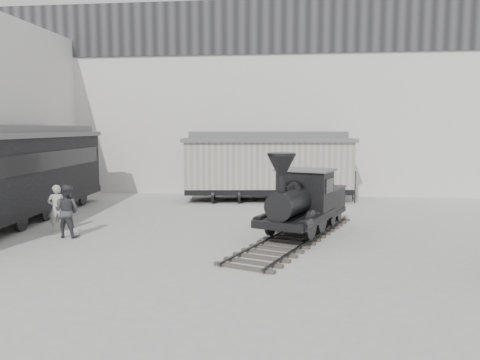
# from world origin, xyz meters

# --- Properties ---
(ground) EXTENTS (90.00, 90.00, 0.00)m
(ground) POSITION_xyz_m (0.00, 0.00, 0.00)
(ground) COLOR #9E9E9B
(north_wall) EXTENTS (34.00, 2.51, 11.00)m
(north_wall) POSITION_xyz_m (0.00, 14.98, 5.55)
(north_wall) COLOR silver
(north_wall) RESTS_ON ground
(locomotive) EXTENTS (4.71, 8.55, 2.98)m
(locomotive) POSITION_xyz_m (2.26, 3.69, 1.10)
(locomotive) COLOR #403834
(locomotive) RESTS_ON ground
(boxcar) EXTENTS (9.26, 3.92, 3.68)m
(boxcar) POSITION_xyz_m (0.60, 11.78, 1.93)
(boxcar) COLOR black
(boxcar) RESTS_ON ground
(passenger_coach) EXTENTS (3.72, 13.87, 3.67)m
(passenger_coach) POSITION_xyz_m (-9.35, 4.58, 2.03)
(passenger_coach) COLOR black
(passenger_coach) RESTS_ON ground
(visitor_a) EXTENTS (0.77, 0.68, 1.76)m
(visitor_a) POSITION_xyz_m (-6.82, 3.28, 0.88)
(visitor_a) COLOR #BBBAAE
(visitor_a) RESTS_ON ground
(visitor_b) EXTENTS (0.98, 0.79, 1.88)m
(visitor_b) POSITION_xyz_m (-6.01, 2.45, 0.94)
(visitor_b) COLOR #404045
(visitor_b) RESTS_ON ground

